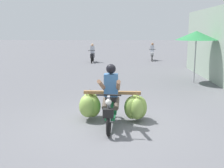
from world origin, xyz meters
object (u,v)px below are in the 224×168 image
at_px(market_umbrella_near_shop, 196,36).
at_px(motorbike_distant_ahead_left, 152,53).
at_px(motorbike_distant_ahead_right, 92,55).
at_px(motorbike_main_loaded, 111,104).

bearing_deg(market_umbrella_near_shop, motorbike_distant_ahead_left, 95.14).
xyz_separation_m(motorbike_distant_ahead_right, market_umbrella_near_shop, (5.48, -7.98, 1.58)).
distance_m(motorbike_main_loaded, motorbike_distant_ahead_right, 13.62).
bearing_deg(motorbike_distant_ahead_right, market_umbrella_near_shop, -55.49).
distance_m(motorbike_distant_ahead_left, market_umbrella_near_shop, 9.54).
bearing_deg(motorbike_main_loaded, market_umbrella_near_shop, 56.59).
height_order(motorbike_main_loaded, market_umbrella_near_shop, market_umbrella_near_shop).
height_order(motorbike_main_loaded, motorbike_distant_ahead_right, motorbike_main_loaded).
relative_size(motorbike_main_loaded, motorbike_distant_ahead_right, 1.15).
distance_m(motorbike_distant_ahead_right, market_umbrella_near_shop, 9.81).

